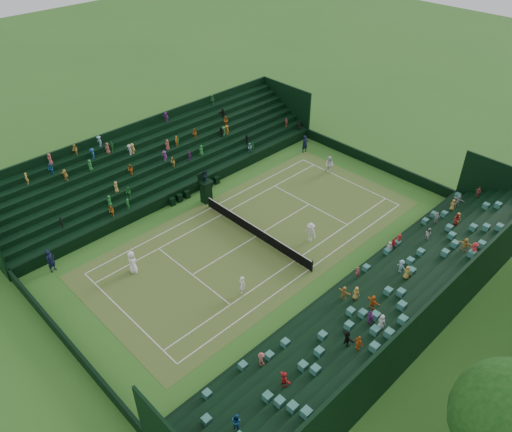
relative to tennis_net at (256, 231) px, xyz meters
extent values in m
plane|color=#2F6B22|center=(0.00, 0.00, -0.53)|extent=(160.00, 160.00, 0.00)
cube|color=#3D7426|center=(0.00, 0.00, -0.52)|extent=(12.97, 26.77, 0.01)
cube|color=black|center=(0.00, 15.88, -0.03)|extent=(17.17, 0.20, 1.00)
cube|color=black|center=(0.00, -15.88, -0.03)|extent=(17.17, 0.20, 1.00)
cube|color=black|center=(8.48, 0.00, -0.03)|extent=(0.20, 31.77, 1.00)
cube|color=black|center=(-8.48, 0.00, -0.03)|extent=(0.20, 31.77, 1.00)
cube|color=black|center=(8.98, 0.00, -0.03)|extent=(0.80, 32.00, 1.00)
cube|color=black|center=(9.79, 0.00, 0.20)|extent=(0.80, 32.00, 1.45)
cube|color=black|center=(10.58, 0.00, 0.42)|extent=(0.80, 32.00, 1.90)
cube|color=black|center=(11.38, 0.00, 0.65)|extent=(0.80, 32.00, 2.35)
cube|color=black|center=(12.18, 0.00, 0.87)|extent=(0.80, 32.00, 2.80)
cube|color=black|center=(12.98, 0.00, 1.10)|extent=(0.80, 32.00, 3.25)
cube|color=black|center=(13.79, 0.00, 1.32)|extent=(0.80, 32.00, 3.70)
cube|color=black|center=(14.59, 0.00, 1.55)|extent=(0.80, 32.00, 4.15)
cube|color=black|center=(15.08, 0.00, 1.92)|extent=(0.20, 32.00, 4.90)
cube|color=black|center=(-8.98, 0.00, -0.03)|extent=(0.80, 32.00, 1.00)
cube|color=black|center=(-9.79, 0.00, 0.20)|extent=(0.80, 32.00, 1.45)
cube|color=black|center=(-10.58, 0.00, 0.42)|extent=(0.80, 32.00, 1.90)
cube|color=black|center=(-11.38, 0.00, 0.65)|extent=(0.80, 32.00, 2.35)
cube|color=black|center=(-12.18, 0.00, 0.87)|extent=(0.80, 32.00, 2.80)
cube|color=black|center=(-12.98, 0.00, 1.10)|extent=(0.80, 32.00, 3.25)
cube|color=black|center=(-13.79, 0.00, 1.32)|extent=(0.80, 32.00, 3.70)
cube|color=black|center=(-14.59, 0.00, 1.55)|extent=(0.80, 32.00, 4.15)
cube|color=black|center=(-15.08, 0.00, 1.92)|extent=(0.20, 32.00, 4.90)
cylinder|color=black|center=(-5.79, 0.00, 0.00)|extent=(0.10, 0.10, 1.06)
cylinder|color=black|center=(5.79, 0.00, 0.00)|extent=(0.10, 0.10, 1.06)
cube|color=black|center=(0.00, 0.00, -0.07)|extent=(11.57, 0.02, 0.86)
cube|color=white|center=(0.00, 0.00, 0.40)|extent=(11.57, 0.04, 0.07)
cube|color=black|center=(-6.52, 0.37, 0.45)|extent=(0.76, 0.76, 1.96)
cube|color=black|center=(-6.52, 0.37, 1.49)|extent=(0.98, 0.98, 0.11)
cube|color=black|center=(-6.90, 0.37, 1.87)|extent=(0.09, 0.98, 0.76)
imported|color=black|center=(-6.52, 0.37, 2.05)|extent=(0.54, 0.60, 1.01)
cube|color=black|center=(-8.20, -2.09, -0.17)|extent=(0.44, 0.44, 0.71)
cube|color=black|center=(-8.42, -2.09, 0.27)|extent=(0.05, 0.44, 0.44)
cube|color=black|center=(-8.20, -1.29, -0.17)|extent=(0.44, 0.44, 0.71)
cube|color=black|center=(-8.42, -1.29, 0.27)|extent=(0.05, 0.44, 0.44)
cube|color=black|center=(-8.20, -0.49, -0.17)|extent=(0.44, 0.44, 0.71)
cube|color=black|center=(-8.42, -0.49, 0.27)|extent=(0.05, 0.44, 0.44)
cube|color=black|center=(-8.20, 1.31, -0.17)|extent=(0.44, 0.44, 0.71)
cube|color=black|center=(-8.42, 1.31, 0.27)|extent=(0.05, 0.44, 0.44)
cube|color=black|center=(-8.20, 2.11, -0.17)|extent=(0.44, 0.44, 0.71)
cube|color=black|center=(-8.42, 2.11, 0.27)|extent=(0.05, 0.44, 0.44)
cube|color=black|center=(-8.20, 2.91, -0.17)|extent=(0.44, 0.44, 0.71)
cube|color=black|center=(-8.42, 2.91, 0.27)|extent=(0.05, 0.44, 0.44)
imported|color=white|center=(-3.23, -9.20, 0.39)|extent=(1.05, 0.89, 1.84)
imported|color=white|center=(3.96, -5.14, 0.29)|extent=(0.61, 0.42, 1.63)
imported|color=white|center=(-2.21, 11.80, 0.32)|extent=(0.84, 0.66, 1.69)
imported|color=white|center=(3.32, 2.64, 0.32)|extent=(1.10, 0.65, 1.68)
imported|color=black|center=(-6.50, 13.22, 0.37)|extent=(0.59, 0.75, 1.80)
imported|color=black|center=(-7.41, -13.30, 0.40)|extent=(0.65, 0.79, 1.85)
camera|label=1|loc=(22.18, -21.63, 23.90)|focal=35.00mm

